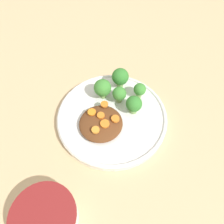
# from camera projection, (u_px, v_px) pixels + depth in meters

# --- Properties ---
(ground_plane) EXTENTS (4.00, 4.00, 0.00)m
(ground_plane) POSITION_uv_depth(u_px,v_px,m) (112.00, 119.00, 0.56)
(ground_plane) COLOR tan
(plate) EXTENTS (0.28, 0.28, 0.02)m
(plate) POSITION_uv_depth(u_px,v_px,m) (112.00, 117.00, 0.55)
(plate) COLOR silver
(plate) RESTS_ON ground_plane
(dip_bowl) EXTENTS (0.12, 0.12, 0.05)m
(dip_bowl) POSITION_uv_depth(u_px,v_px,m) (45.00, 217.00, 0.41)
(dip_bowl) COLOR white
(dip_bowl) RESTS_ON ground_plane
(stew_mound) EXTENTS (0.10, 0.11, 0.02)m
(stew_mound) POSITION_uv_depth(u_px,v_px,m) (101.00, 124.00, 0.52)
(stew_mound) COLOR #5B3319
(stew_mound) RESTS_ON plate
(broccoli_floret_0) EXTENTS (0.04, 0.04, 0.05)m
(broccoli_floret_0) POSITION_uv_depth(u_px,v_px,m) (134.00, 104.00, 0.53)
(broccoli_floret_0) COLOR #7FA85B
(broccoli_floret_0) RESTS_ON plate
(broccoli_floret_1) EXTENTS (0.03, 0.03, 0.04)m
(broccoli_floret_1) POSITION_uv_depth(u_px,v_px,m) (140.00, 90.00, 0.56)
(broccoli_floret_1) COLOR #759E51
(broccoli_floret_1) RESTS_ON plate
(broccoli_floret_2) EXTENTS (0.04, 0.04, 0.06)m
(broccoli_floret_2) POSITION_uv_depth(u_px,v_px,m) (103.00, 88.00, 0.55)
(broccoli_floret_2) COLOR #759E51
(broccoli_floret_2) RESTS_ON plate
(broccoli_floret_3) EXTENTS (0.04, 0.04, 0.05)m
(broccoli_floret_3) POSITION_uv_depth(u_px,v_px,m) (119.00, 94.00, 0.55)
(broccoli_floret_3) COLOR #7FA85B
(broccoli_floret_3) RESTS_ON plate
(broccoli_floret_4) EXTENTS (0.04, 0.04, 0.06)m
(broccoli_floret_4) POSITION_uv_depth(u_px,v_px,m) (120.00, 77.00, 0.58)
(broccoli_floret_4) COLOR #7FA85B
(broccoli_floret_4) RESTS_ON plate
(carrot_slice_0) EXTENTS (0.02, 0.02, 0.01)m
(carrot_slice_0) POSITION_uv_depth(u_px,v_px,m) (115.00, 119.00, 0.51)
(carrot_slice_0) COLOR orange
(carrot_slice_0) RESTS_ON stew_mound
(carrot_slice_1) EXTENTS (0.02, 0.02, 0.00)m
(carrot_slice_1) POSITION_uv_depth(u_px,v_px,m) (104.00, 104.00, 0.54)
(carrot_slice_1) COLOR orange
(carrot_slice_1) RESTS_ON stew_mound
(carrot_slice_2) EXTENTS (0.02, 0.02, 0.01)m
(carrot_slice_2) POSITION_uv_depth(u_px,v_px,m) (96.00, 130.00, 0.50)
(carrot_slice_2) COLOR orange
(carrot_slice_2) RESTS_ON stew_mound
(carrot_slice_3) EXTENTS (0.02, 0.02, 0.00)m
(carrot_slice_3) POSITION_uv_depth(u_px,v_px,m) (92.00, 112.00, 0.53)
(carrot_slice_3) COLOR orange
(carrot_slice_3) RESTS_ON stew_mound
(carrot_slice_4) EXTENTS (0.02, 0.02, 0.01)m
(carrot_slice_4) POSITION_uv_depth(u_px,v_px,m) (101.00, 116.00, 0.52)
(carrot_slice_4) COLOR orange
(carrot_slice_4) RESTS_ON stew_mound
(carrot_slice_5) EXTENTS (0.02, 0.02, 0.01)m
(carrot_slice_5) POSITION_uv_depth(u_px,v_px,m) (105.00, 124.00, 0.51)
(carrot_slice_5) COLOR orange
(carrot_slice_5) RESTS_ON stew_mound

